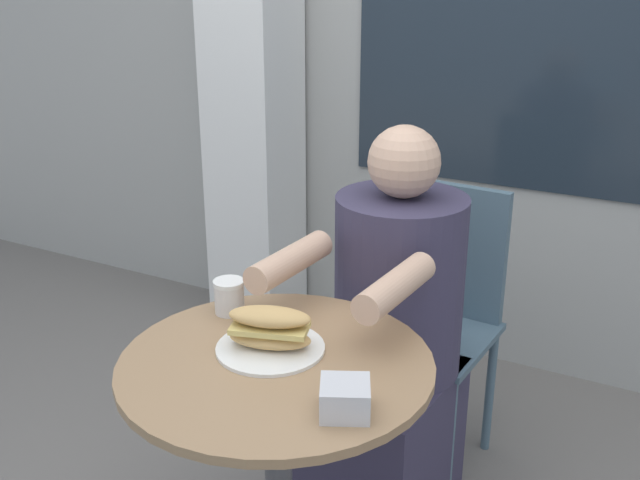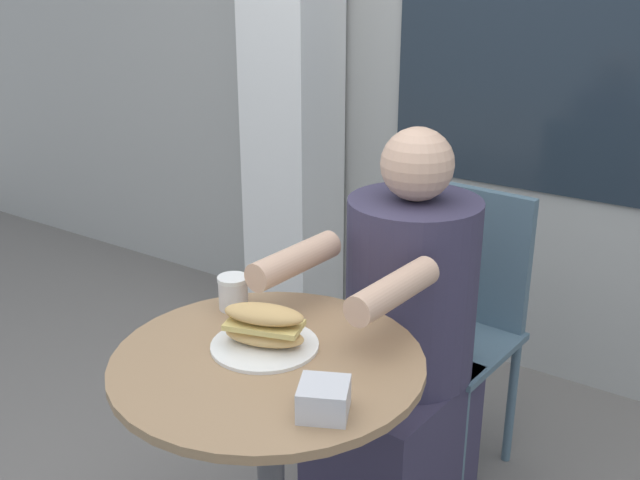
% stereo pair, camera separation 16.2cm
% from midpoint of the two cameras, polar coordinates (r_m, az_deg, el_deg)
% --- Properties ---
extents(lattice_pillar, '(0.30, 0.30, 2.40)m').
position_cam_midpoint_polar(lattice_pillar, '(2.99, -0.57, 14.87)').
color(lattice_pillar, silver).
rests_on(lattice_pillar, ground_plane).
extents(cafe_table, '(0.65, 0.65, 0.73)m').
position_cam_midpoint_polar(cafe_table, '(1.67, -0.97, -15.04)').
color(cafe_table, '#997551').
rests_on(cafe_table, ground_plane).
extents(diner_chair, '(0.40, 0.40, 0.87)m').
position_cam_midpoint_polar(diner_chair, '(2.31, 12.54, -4.97)').
color(diner_chair, slate).
rests_on(diner_chair, ground_plane).
extents(seated_diner, '(0.37, 0.63, 1.12)m').
position_cam_midpoint_polar(seated_diner, '(2.05, 8.46, -9.44)').
color(seated_diner, '#38334C').
rests_on(seated_diner, ground_plane).
extents(sandwich_on_plate, '(0.23, 0.23, 0.10)m').
position_cam_midpoint_polar(sandwich_on_plate, '(1.58, -1.33, -6.98)').
color(sandwich_on_plate, white).
rests_on(sandwich_on_plate, cafe_table).
extents(drink_cup, '(0.07, 0.07, 0.08)m').
position_cam_midpoint_polar(drink_cup, '(1.75, -4.01, -4.07)').
color(drink_cup, silver).
rests_on(drink_cup, cafe_table).
extents(napkin_box, '(0.12, 0.12, 0.06)m').
position_cam_midpoint_polar(napkin_box, '(1.37, 3.74, -12.09)').
color(napkin_box, silver).
rests_on(napkin_box, cafe_table).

